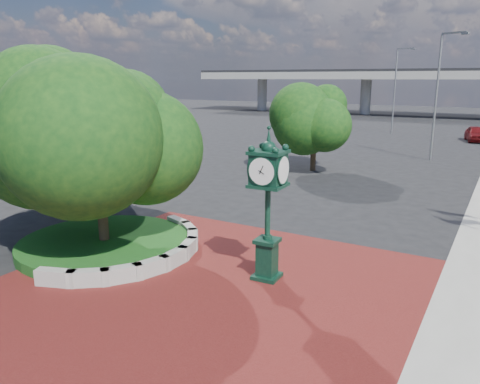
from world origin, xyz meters
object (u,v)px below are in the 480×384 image
(parked_car, at_px, (476,134))
(street_lamp_far, at_px, (397,84))
(post_clock, at_px, (268,199))
(street_lamp_near, at_px, (440,87))

(parked_car, distance_m, street_lamp_far, 10.22)
(post_clock, height_order, street_lamp_far, street_lamp_far)
(parked_car, bearing_deg, street_lamp_far, 148.86)
(parked_car, bearing_deg, street_lamp_near, -110.54)
(post_clock, height_order, street_lamp_near, street_lamp_near)
(street_lamp_far, bearing_deg, parked_car, -18.65)
(parked_car, relative_size, street_lamp_far, 0.48)
(post_clock, height_order, parked_car, post_clock)
(post_clock, bearing_deg, street_lamp_near, 87.43)
(post_clock, distance_m, parked_car, 39.62)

